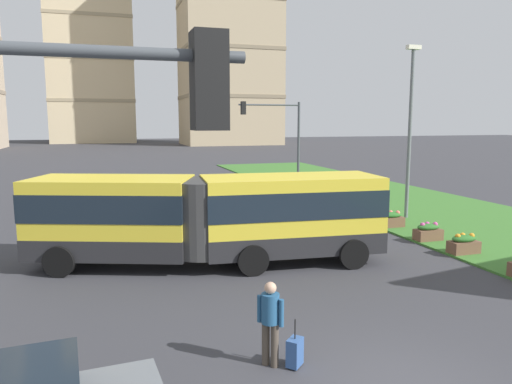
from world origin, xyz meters
name	(u,v)px	position (x,y,z in m)	size (l,w,h in m)	color
grass_median	(499,229)	(11.79, 10.00, 0.04)	(10.00, 70.00, 0.08)	#3D752D
articulated_bus	(209,216)	(-1.71, 8.84, 1.65)	(12.01, 5.00, 3.00)	yellow
car_navy_sedan	(87,196)	(-6.04, 21.09, 0.75)	(4.61, 2.50, 1.58)	#19234C
pedestrian_crossing	(270,318)	(-2.00, 1.61, 1.00)	(0.43, 0.44, 1.74)	#4C4238
rolling_suitcase	(295,352)	(-1.55, 1.41, 0.31)	(0.43, 0.42, 0.97)	#335693
flower_planter_2	(464,244)	(7.39, 7.12, 0.43)	(1.10, 0.56, 0.74)	brown
flower_planter_3	(428,232)	(7.39, 9.16, 0.43)	(1.10, 0.56, 0.74)	brown
flower_planter_4	(391,219)	(7.39, 11.79, 0.43)	(1.10, 0.56, 0.74)	brown
flower_planter_5	(372,212)	(7.39, 13.50, 0.43)	(1.10, 0.56, 0.74)	brown
traffic_light_far_right	(279,132)	(5.66, 22.00, 4.18)	(4.08, 0.28, 6.05)	#474C51
streetlight_median	(410,125)	(9.29, 13.42, 4.66)	(0.70, 0.28, 8.44)	slate
apartment_tower_westcentre	(89,24)	(-6.96, 113.37, 26.70)	(18.14, 20.07, 53.35)	beige
apartment_tower_centre	(229,29)	(20.47, 92.29, 23.40)	(19.51, 14.64, 46.75)	tan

